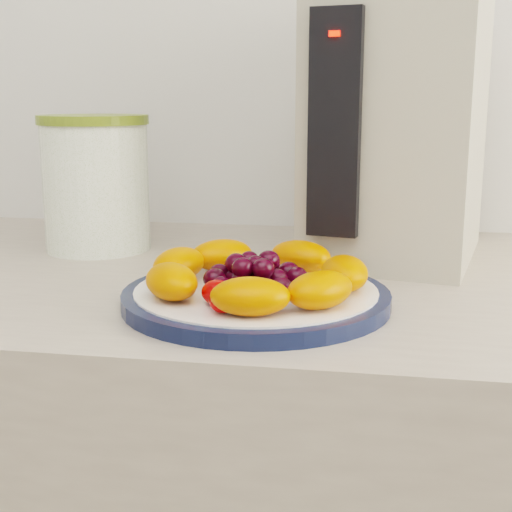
# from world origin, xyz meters

# --- Properties ---
(plate_rim) EXTENTS (0.26, 0.26, 0.01)m
(plate_rim) POSITION_xyz_m (0.07, 1.06, 0.91)
(plate_rim) COLOR #101A3A
(plate_rim) RESTS_ON counter
(plate_face) EXTENTS (0.24, 0.24, 0.02)m
(plate_face) POSITION_xyz_m (0.07, 1.06, 0.91)
(plate_face) COLOR white
(plate_face) RESTS_ON counter
(canister) EXTENTS (0.18, 0.18, 0.17)m
(canister) POSITION_xyz_m (-0.19, 1.29, 0.98)
(canister) COLOR #4E731F
(canister) RESTS_ON counter
(canister_lid) EXTENTS (0.19, 0.19, 0.01)m
(canister_lid) POSITION_xyz_m (-0.19, 1.29, 1.07)
(canister_lid) COLOR olive
(canister_lid) RESTS_ON canister
(appliance_body) EXTENTS (0.24, 0.30, 0.33)m
(appliance_body) POSITION_xyz_m (0.21, 1.32, 1.07)
(appliance_body) COLOR #B6AF9A
(appliance_body) RESTS_ON counter
(appliance_panel) EXTENTS (0.06, 0.03, 0.25)m
(appliance_panel) POSITION_xyz_m (0.13, 1.19, 1.07)
(appliance_panel) COLOR black
(appliance_panel) RESTS_ON appliance_body
(appliance_led) EXTENTS (0.01, 0.01, 0.01)m
(appliance_led) POSITION_xyz_m (0.13, 1.18, 1.17)
(appliance_led) COLOR #FF0C05
(appliance_led) RESTS_ON appliance_panel
(fruit_plate) EXTENTS (0.23, 0.23, 0.04)m
(fruit_plate) POSITION_xyz_m (0.07, 1.06, 0.93)
(fruit_plate) COLOR #DB5200
(fruit_plate) RESTS_ON plate_face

